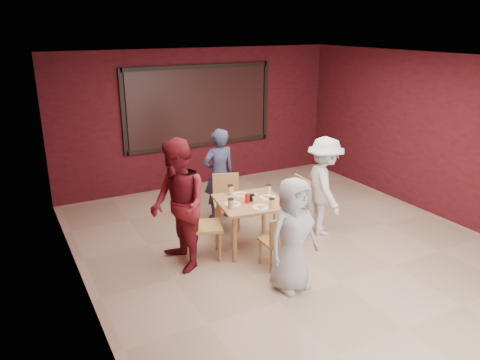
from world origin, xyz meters
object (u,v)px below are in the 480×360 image
diner_front (293,235)px  diner_back (219,174)px  chair_right (295,203)px  diner_right (324,186)px  chair_left (199,222)px  diner_left (178,206)px  chair_front (278,239)px  dining_table (250,207)px  chair_back (226,198)px

diner_front → diner_back: diner_back is taller
chair_right → diner_right: (0.42, -0.19, 0.27)m
diner_front → chair_left: bearing=110.2°
diner_back → diner_left: (-1.24, -1.32, 0.12)m
chair_left → diner_back: (0.89, 1.19, 0.25)m
chair_front → diner_back: bearing=88.1°
diner_front → diner_back: bearing=77.8°
chair_front → chair_left: chair_left is taller
chair_right → diner_front: 1.68m
dining_table → diner_right: 1.30m
diner_left → chair_front: bearing=58.9°
chair_right → diner_left: (-2.03, -0.17, 0.39)m
chair_left → diner_right: diner_right is taller
chair_right → diner_right: diner_right is taller
dining_table → chair_right: size_ratio=1.15×
chair_left → chair_right: size_ratio=1.04×
diner_front → chair_back: bearing=78.5°
chair_back → diner_back: size_ratio=0.56×
diner_front → diner_left: bearing=123.5°
chair_front → diner_back: (0.07, 2.00, 0.36)m
diner_front → diner_right: (1.39, 1.17, 0.05)m
dining_table → chair_right: (0.87, 0.09, -0.13)m
chair_front → dining_table: bearing=90.9°
diner_back → chair_left: bearing=51.6°
chair_back → chair_front: bearing=-90.5°
diner_back → diner_right: 1.81m
chair_back → diner_right: bearing=-36.9°
diner_right → diner_back: bearing=60.1°
chair_front → diner_right: diner_right is taller
chair_right → diner_right: bearing=-23.9°
diner_back → diner_left: bearing=45.2°
dining_table → diner_left: (-1.16, -0.07, 0.26)m
chair_back → diner_right: size_ratio=0.56×
chair_back → diner_right: diner_right is taller
chair_back → diner_left: diner_left is taller
chair_left → chair_right: chair_left is taller
dining_table → chair_left: chair_left is taller
diner_front → diner_right: bearing=32.0°
chair_front → diner_left: size_ratio=0.43×
chair_right → chair_left: bearing=-178.6°
diner_front → diner_right: size_ratio=0.94×
chair_front → diner_right: (1.28, 0.66, 0.35)m
diner_left → diner_right: (2.45, -0.02, -0.12)m
chair_left → diner_front: 1.51m
chair_left → diner_front: size_ratio=0.65×
chair_back → diner_left: size_ratio=0.49×
chair_back → diner_back: 0.49m
diner_back → diner_right: diner_back is taller
chair_back → diner_left: 1.56m
dining_table → chair_right: 0.88m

